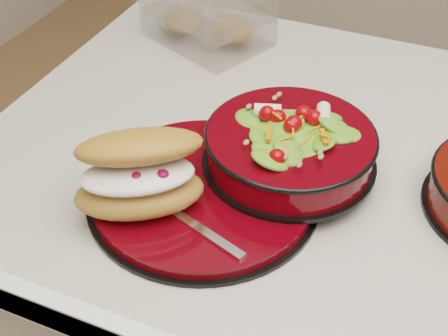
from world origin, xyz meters
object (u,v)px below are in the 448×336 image
at_px(croissant, 140,174).
at_px(pastry_box, 208,16).
at_px(salad_bowl, 290,142).
at_px(fork, 189,221).
at_px(dinner_plate, 204,192).

bearing_deg(croissant, pastry_box, 71.70).
bearing_deg(salad_bowl, fork, -115.57).
bearing_deg(dinner_plate, salad_bowl, 45.62).
distance_m(dinner_plate, croissant, 0.10).
height_order(salad_bowl, fork, salad_bowl).
bearing_deg(pastry_box, croissant, -52.81).
relative_size(dinner_plate, fork, 1.95).
bearing_deg(fork, croissant, 100.68).
bearing_deg(fork, dinner_plate, 28.48).
xyz_separation_m(dinner_plate, salad_bowl, (0.08, 0.09, 0.05)).
distance_m(dinner_plate, fork, 0.07).
bearing_deg(pastry_box, dinner_plate, -43.61).
distance_m(croissant, pastry_box, 0.46).
relative_size(dinner_plate, pastry_box, 1.24).
bearing_deg(croissant, salad_bowl, 13.07).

